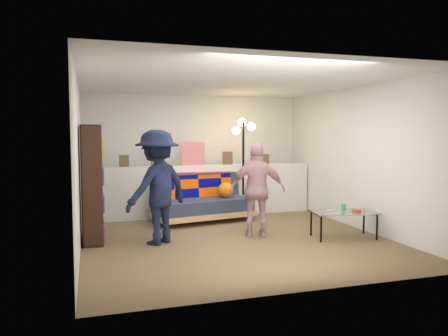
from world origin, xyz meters
name	(u,v)px	position (x,y,z in m)	size (l,w,h in m)	color
ground	(232,237)	(0.00, 0.00, 0.00)	(5.00, 5.00, 0.00)	brown
room_shell	(223,130)	(0.00, 0.47, 1.67)	(4.60, 5.05, 2.45)	silver
half_wall_ledge	(203,191)	(0.00, 1.80, 0.50)	(4.45, 0.15, 1.00)	silver
ledge_decor	(192,156)	(-0.23, 1.78, 1.18)	(2.97, 0.02, 0.45)	brown
futon_sofa	(203,201)	(-0.11, 1.34, 0.36)	(1.93, 1.16, 0.78)	tan
bookshelf	(92,187)	(-2.08, 0.37, 0.81)	(0.29, 0.87, 1.74)	black
coffee_table	(344,213)	(1.64, -0.59, 0.38)	(1.05, 0.69, 0.51)	black
floor_lamp	(243,147)	(0.76, 1.60, 1.36)	(0.43, 0.33, 1.91)	black
person_left	(157,187)	(-1.16, -0.08, 0.83)	(1.08, 0.62, 1.67)	black
person_right	(257,190)	(0.39, -0.09, 0.74)	(0.86, 0.36, 1.47)	pink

